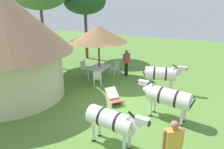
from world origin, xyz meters
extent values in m
plane|color=#598736|center=(0.00, 0.00, 0.00)|extent=(36.00, 36.00, 0.00)
cylinder|color=beige|center=(-1.59, 5.09, 1.12)|extent=(4.92, 4.92, 2.23)
cone|color=#8F6F4E|center=(-1.59, 5.09, 3.66)|extent=(6.13, 6.13, 2.85)
cylinder|color=brown|center=(2.32, 2.40, 1.13)|extent=(0.10, 0.10, 2.25)
cone|color=olive|center=(2.32, 2.40, 2.70)|extent=(3.27, 3.27, 0.89)
cube|color=silver|center=(2.32, 2.40, 0.72)|extent=(1.31, 0.99, 0.04)
cylinder|color=silver|center=(1.75, 2.83, 0.35)|extent=(0.06, 0.06, 0.70)
cylinder|color=silver|center=(2.91, 2.80, 0.35)|extent=(0.06, 0.06, 0.70)
cylinder|color=silver|center=(1.73, 2.00, 0.35)|extent=(0.06, 0.06, 0.70)
cylinder|color=silver|center=(2.89, 1.97, 0.35)|extent=(0.06, 0.06, 0.70)
cube|color=white|center=(3.25, 1.83, 0.45)|extent=(0.59, 0.59, 0.04)
cube|color=white|center=(3.41, 1.74, 0.68)|extent=(0.26, 0.40, 0.45)
cylinder|color=white|center=(3.00, 1.77, 0.23)|extent=(0.04, 0.04, 0.45)
cylinder|color=white|center=(3.19, 2.09, 0.23)|extent=(0.04, 0.04, 0.45)
cylinder|color=white|center=(3.30, 1.58, 0.23)|extent=(0.04, 0.04, 0.45)
cylinder|color=white|center=(3.50, 1.90, 0.23)|extent=(0.04, 0.04, 0.45)
cube|color=silver|center=(2.45, 3.48, 0.45)|extent=(0.49, 0.47, 0.04)
cube|color=silver|center=(2.47, 3.67, 0.68)|extent=(0.44, 0.09, 0.45)
cylinder|color=silver|center=(2.61, 3.28, 0.23)|extent=(0.04, 0.04, 0.45)
cylinder|color=silver|center=(2.24, 3.33, 0.23)|extent=(0.04, 0.04, 0.45)
cylinder|color=silver|center=(2.66, 3.64, 0.23)|extent=(0.04, 0.04, 0.45)
cylinder|color=silver|center=(2.28, 3.68, 0.23)|extent=(0.04, 0.04, 0.45)
cube|color=white|center=(1.32, 1.96, 0.45)|extent=(0.56, 0.57, 0.04)
cube|color=white|center=(1.14, 1.89, 0.68)|extent=(0.21, 0.42, 0.45)
cylinder|color=white|center=(1.41, 2.21, 0.23)|extent=(0.04, 0.04, 0.45)
cylinder|color=white|center=(1.56, 1.86, 0.23)|extent=(0.04, 0.04, 0.45)
cylinder|color=white|center=(1.08, 2.06, 0.23)|extent=(0.04, 0.04, 0.45)
cylinder|color=white|center=(1.23, 1.72, 0.23)|extent=(0.04, 0.04, 0.45)
cylinder|color=black|center=(3.58, 1.13, 0.41)|extent=(0.12, 0.12, 0.82)
cylinder|color=black|center=(3.45, 1.18, 0.41)|extent=(0.12, 0.12, 0.82)
cube|color=#AB2F46|center=(3.52, 1.16, 1.11)|extent=(0.49, 0.35, 0.58)
cylinder|color=#A1794B|center=(3.75, 1.06, 1.12)|extent=(0.09, 0.09, 0.54)
cylinder|color=#A1794B|center=(3.28, 1.25, 1.12)|extent=(0.09, 0.09, 0.54)
sphere|color=#A1794B|center=(3.52, 1.16, 1.53)|extent=(0.22, 0.22, 0.22)
cube|color=gold|center=(-3.15, -2.82, 1.11)|extent=(0.43, 0.48, 0.58)
cylinder|color=#A3675A|center=(-3.30, -2.62, 1.13)|extent=(0.09, 0.09, 0.55)
cylinder|color=#A3675A|center=(-3.00, -3.02, 1.13)|extent=(0.09, 0.09, 0.55)
sphere|color=#A3675A|center=(-3.15, -2.82, 1.54)|extent=(0.22, 0.22, 0.22)
cube|color=#D64C38|center=(-0.24, 0.21, 0.22)|extent=(0.75, 0.75, 0.03)
cube|color=silver|center=(-0.07, 0.42, 0.46)|extent=(0.72, 0.71, 0.38)
cube|color=silver|center=(0.00, 0.09, 0.11)|extent=(0.41, 0.49, 0.22)
cube|color=silver|center=(-0.41, 0.42, 0.11)|extent=(0.41, 0.49, 0.22)
cylinder|color=silver|center=(-0.41, -2.18, 0.95)|extent=(0.90, 1.72, 0.66)
cylinder|color=black|center=(-0.46, -2.51, 0.95)|extent=(0.68, 0.18, 0.67)
cylinder|color=black|center=(-0.37, -1.89, 0.95)|extent=(0.68, 0.18, 0.67)
cylinder|color=silver|center=(-0.29, -1.37, 1.13)|extent=(0.38, 0.58, 0.50)
cube|color=silver|center=(-0.24, -1.09, 1.29)|extent=(0.24, 0.42, 0.20)
cube|color=black|center=(-0.22, -0.92, 1.26)|extent=(0.14, 0.14, 0.12)
cube|color=black|center=(-0.29, -1.37, 1.33)|extent=(0.10, 0.37, 0.28)
cylinder|color=silver|center=(-0.50, -1.54, 0.35)|extent=(0.11, 0.11, 0.71)
cylinder|color=black|center=(-0.50, -1.54, 0.03)|extent=(0.13, 0.13, 0.06)
cylinder|color=silver|center=(-0.14, -1.59, 0.35)|extent=(0.11, 0.11, 0.71)
cylinder|color=black|center=(-0.14, -1.59, 0.03)|extent=(0.13, 0.13, 0.06)
cylinder|color=silver|center=(-0.69, -2.77, 0.35)|extent=(0.11, 0.11, 0.71)
cylinder|color=black|center=(-0.69, -2.77, 0.03)|extent=(0.13, 0.13, 0.06)
cylinder|color=silver|center=(-0.33, -2.83, 0.35)|extent=(0.11, 0.11, 0.71)
cylinder|color=black|center=(-0.33, -2.83, 0.03)|extent=(0.13, 0.13, 0.06)
cylinder|color=black|center=(-0.55, -3.04, 0.85)|extent=(0.09, 0.24, 0.53)
cylinder|color=silver|center=(2.04, -1.27, 0.98)|extent=(0.98, 1.60, 0.65)
cylinder|color=black|center=(1.97, -0.98, 0.98)|extent=(0.67, 0.23, 0.67)
cylinder|color=black|center=(2.10, -1.54, 0.98)|extent=(0.67, 0.23, 0.67)
cylinder|color=silver|center=(2.21, -2.00, 1.16)|extent=(0.41, 0.59, 0.50)
cube|color=silver|center=(2.28, -2.27, 1.32)|extent=(0.27, 0.43, 0.20)
cube|color=black|center=(2.32, -2.45, 1.29)|extent=(0.14, 0.14, 0.12)
cube|color=black|center=(2.21, -2.00, 1.36)|extent=(0.12, 0.37, 0.28)
cylinder|color=silver|center=(2.35, -1.79, 0.37)|extent=(0.11, 0.11, 0.73)
cylinder|color=black|center=(2.35, -1.79, 0.03)|extent=(0.13, 0.13, 0.06)
cylinder|color=silver|center=(2.00, -1.87, 0.37)|extent=(0.11, 0.11, 0.73)
cylinder|color=black|center=(2.00, -1.87, 0.03)|extent=(0.13, 0.13, 0.06)
cylinder|color=silver|center=(2.09, -0.68, 0.37)|extent=(0.11, 0.11, 0.73)
cylinder|color=black|center=(2.09, -0.68, 0.03)|extent=(0.13, 0.13, 0.06)
cylinder|color=silver|center=(1.74, -0.76, 0.37)|extent=(0.11, 0.11, 0.73)
cylinder|color=black|center=(1.74, -0.76, 0.03)|extent=(0.13, 0.13, 0.06)
cylinder|color=black|center=(1.86, -0.50, 0.88)|extent=(0.10, 0.24, 0.53)
cylinder|color=silver|center=(-2.80, -0.85, 0.94)|extent=(0.81, 1.64, 0.61)
cylinder|color=black|center=(-2.76, -0.54, 0.94)|extent=(0.63, 0.16, 0.62)
cylinder|color=black|center=(-2.84, -1.14, 0.94)|extent=(0.63, 0.16, 0.62)
cylinder|color=silver|center=(-2.90, -1.64, 1.12)|extent=(0.34, 0.56, 0.48)
cube|color=silver|center=(-2.94, -1.91, 1.28)|extent=(0.23, 0.42, 0.20)
cube|color=black|center=(-2.96, -2.09, 1.25)|extent=(0.13, 0.13, 0.12)
cube|color=black|center=(-2.90, -1.64, 1.32)|extent=(0.09, 0.37, 0.28)
cylinder|color=silver|center=(-2.71, -1.47, 0.36)|extent=(0.11, 0.11, 0.72)
cylinder|color=black|center=(-2.71, -1.47, 0.03)|extent=(0.13, 0.13, 0.06)
cylinder|color=silver|center=(-3.04, -1.43, 0.36)|extent=(0.11, 0.11, 0.72)
cylinder|color=silver|center=(-2.56, -0.28, 0.36)|extent=(0.11, 0.11, 0.72)
cylinder|color=black|center=(-2.56, -0.28, 0.03)|extent=(0.13, 0.13, 0.06)
cylinder|color=silver|center=(-2.89, -0.24, 0.36)|extent=(0.11, 0.11, 0.72)
cylinder|color=black|center=(-2.89, -0.24, 0.03)|extent=(0.13, 0.13, 0.06)
cylinder|color=black|center=(-2.69, -0.02, 0.84)|extent=(0.08, 0.24, 0.53)
cylinder|color=brown|center=(5.91, 5.54, 1.74)|extent=(0.23, 0.23, 3.48)
ellipsoid|color=#264E29|center=(5.91, 5.54, 4.35)|extent=(3.14, 3.14, 1.88)
cylinder|color=brown|center=(2.91, 7.04, 1.96)|extent=(0.19, 0.19, 3.92)
camera|label=1|loc=(-7.82, -3.31, 4.51)|focal=33.00mm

